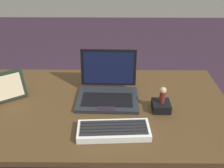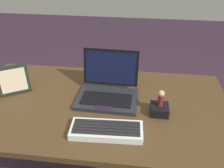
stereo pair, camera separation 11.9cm
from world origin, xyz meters
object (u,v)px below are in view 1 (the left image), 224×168
Objects in this scene: external_keyboard at (114,130)px; photo_frame at (8,86)px; laptop_front at (108,90)px; figurine_stand at (161,106)px; figurine at (163,94)px.

photo_frame is at bearing 154.70° from external_keyboard.
laptop_front reaches higher than figurine_stand.
figurine_stand is at bearing 172.87° from figurine.
photo_frame reaches higher than figurine_stand.
photo_frame is (-0.49, -0.02, 0.03)m from laptop_front.
photo_frame reaches higher than figurine.
external_keyboard is 1.93× the size of photo_frame.
photo_frame is 0.75m from figurine.
external_keyboard is (0.03, -0.27, -0.03)m from laptop_front.
laptop_front is 0.28m from figurine_stand.
figurine_stand is 1.01× the size of figurine.
photo_frame is at bearing 173.68° from figurine.
figurine reaches higher than figurine_stand.
laptop_front is 0.49m from photo_frame.
figurine is at bearing 36.17° from external_keyboard.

